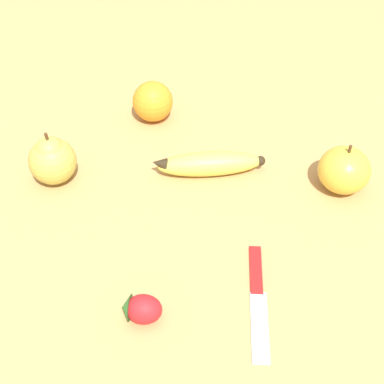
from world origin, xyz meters
TOP-DOWN VIEW (x-y plane):
  - ground_plane at (0.00, 0.00)m, footprint 3.00×3.00m
  - banana at (0.01, 0.14)m, footprint 0.16×0.13m
  - orange at (-0.15, 0.22)m, footprint 0.07×0.07m
  - pear at (-0.20, -0.00)m, footprint 0.08×0.08m
  - strawberry at (0.07, -0.14)m, footprint 0.06×0.05m
  - apple at (0.20, 0.22)m, footprint 0.08×0.08m
  - paring_knife at (0.18, -0.04)m, footprint 0.10×0.17m

SIDE VIEW (x-z plane):
  - ground_plane at x=0.00m, z-range 0.00..0.00m
  - paring_knife at x=0.18m, z-range 0.00..0.01m
  - strawberry at x=0.07m, z-range 0.00..0.04m
  - banana at x=0.01m, z-range 0.00..0.04m
  - orange at x=-0.15m, z-range 0.00..0.07m
  - apple at x=0.20m, z-range -0.01..0.08m
  - pear at x=-0.20m, z-range -0.01..0.09m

